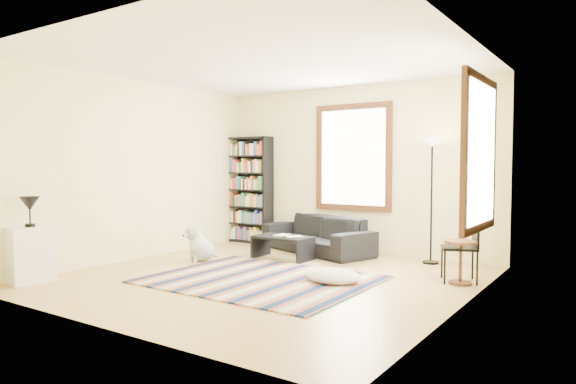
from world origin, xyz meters
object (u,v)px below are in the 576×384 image
Objects in this scene: bookshelf at (250,190)px; coffee_table at (283,248)px; floor_lamp at (431,201)px; white_cabinet at (31,255)px; sofa at (316,234)px; folding_chair at (459,248)px; side_table at (460,262)px; floor_cushion at (333,276)px; dog at (203,244)px.

bookshelf is 2.04m from coffee_table.
white_cabinet is (-3.76, -4.01, -0.58)m from floor_lamp.
sofa is 2.43× the size of folding_chair.
floor_lamp is 1.48m from side_table.
floor_lamp is 2.16× the size of folding_chair.
floor_cushion is 1.04× the size of white_cabinet.
sofa reaches higher than side_table.
sofa reaches higher than coffee_table.
side_table is at bearing 32.27° from floor_cushion.
side_table is (2.66, -1.00, -0.04)m from sofa.
floor_cushion is 3.79m from white_cabinet.
side_table reaches higher than dog.
floor_lamp is 3.49× the size of dog.
bookshelf reaches higher than dog.
floor_lamp reaches higher than side_table.
sofa is at bearing 76.10° from white_cabinet.
floor_lamp is at bearing -2.73° from bookshelf.
sofa is 2.85m from side_table.
bookshelf reaches higher than coffee_table.
side_table is (1.33, 0.84, 0.18)m from floor_cushion.
folding_chair reaches higher than side_table.
dog is at bearing -103.28° from sofa.
dog is at bearing -149.59° from floor_lamp.
bookshelf is 2.22× the size of coffee_table.
folding_chair reaches higher than coffee_table.
bookshelf reaches higher than side_table.
dog is (-2.98, -1.75, -0.66)m from floor_lamp.
sofa is at bearing 125.95° from floor_cushion.
sofa is 2.76m from folding_chair.
bookshelf is 3.70× the size of side_table.
white_cabinet is at bearing -147.19° from side_table.
folding_chair reaches higher than floor_cushion.
floor_cushion is 1.58m from side_table.
coffee_table is (-0.12, -0.83, -0.13)m from sofa.
sofa is 1.13× the size of floor_lamp.
sofa is 0.85m from coffee_table.
floor_lamp is at bearing 58.09° from white_cabinet.
dog is at bearing 169.09° from folding_chair.
dog is (0.58, -1.92, -0.73)m from bookshelf.
white_cabinet is at bearing -95.90° from sofa.
floor_lamp is 3.44× the size of side_table.
coffee_table reaches higher than floor_cushion.
sofa is 1.95m from dog.
floor_cushion is 1.35× the size of side_table.
sofa is 1.05× the size of bookshelf.
folding_chair reaches higher than dog.
side_table is at bearing -16.52° from bookshelf.
dog is at bearing -138.78° from coffee_table.
sofa is at bearing 81.73° from coffee_table.
floor_lamp reaches higher than folding_chair.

